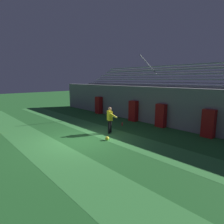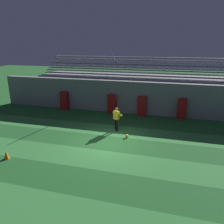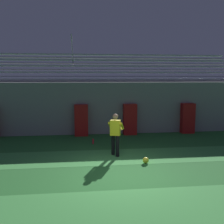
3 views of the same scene
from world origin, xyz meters
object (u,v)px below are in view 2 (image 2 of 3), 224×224
soccer_ball (127,136)px  traffic_cone (6,155)px  padding_pillar_gate_left (112,104)px  goalkeeper (117,117)px  padding_pillar_far_right (182,109)px  padding_pillar_gate_right (142,106)px  water_bottle (112,119)px  padding_pillar_far_left (64,101)px

soccer_ball → traffic_cone: (-5.67, -4.36, 0.10)m
padding_pillar_gate_left → goalkeeper: size_ratio=0.99×
padding_pillar_far_right → soccer_ball: size_ratio=7.50×
padding_pillar_gate_right → water_bottle: 2.84m
padding_pillar_far_right → water_bottle: size_ratio=6.87×
padding_pillar_gate_left → goalkeeper: bearing=-70.2°
water_bottle → traffic_cone: bearing=-118.1°
padding_pillar_gate_left → soccer_ball: (2.30, -4.77, -0.71)m
traffic_cone → padding_pillar_gate_right: bearing=56.8°
padding_pillar_gate_left → padding_pillar_far_left: size_ratio=1.00×
padding_pillar_far_left → water_bottle: size_ratio=6.87×
soccer_ball → padding_pillar_gate_right: bearing=86.4°
padding_pillar_far_right → water_bottle: padding_pillar_far_right is taller
water_bottle → padding_pillar_far_left: bearing=160.3°
soccer_ball → padding_pillar_far_right: bearing=53.5°
padding_pillar_far_left → soccer_ball: bearing=-34.9°
padding_pillar_far_left → water_bottle: (5.09, -1.82, -0.70)m
padding_pillar_gate_left → traffic_cone: 9.75m
goalkeeper → padding_pillar_gate_left: bearing=109.8°
padding_pillar_gate_left → water_bottle: 2.02m
padding_pillar_gate_right → soccer_ball: size_ratio=7.50×
soccer_ball → padding_pillar_far_left: bearing=145.1°
padding_pillar_far_right → padding_pillar_far_left: bearing=180.0°
padding_pillar_far_right → goalkeeper: size_ratio=0.99×
padding_pillar_far_left → padding_pillar_gate_left: bearing=0.0°
traffic_cone → soccer_ball: bearing=37.6°
padding_pillar_gate_right → padding_pillar_far_right: 3.23m
padding_pillar_gate_right → padding_pillar_far_right: (3.23, 0.00, 0.00)m
soccer_ball → traffic_cone: 7.15m
traffic_cone → goalkeeper: bearing=49.1°
traffic_cone → padding_pillar_far_left: bearing=97.4°
goalkeeper → padding_pillar_far_left: bearing=147.8°
padding_pillar_far_left → soccer_ball: (6.85, -4.77, -0.71)m
padding_pillar_gate_right → padding_pillar_gate_left: bearing=180.0°
padding_pillar_far_right → soccer_ball: padding_pillar_far_right is taller
padding_pillar_gate_right → water_bottle: size_ratio=6.87×
padding_pillar_far_left → traffic_cone: 9.23m
padding_pillar_far_right → water_bottle: bearing=-161.0°
padding_pillar_far_right → traffic_cone: (-9.20, -9.13, -0.61)m
padding_pillar_far_left → padding_pillar_far_right: bearing=0.0°
padding_pillar_far_right → water_bottle: (-5.29, -1.82, -0.70)m
soccer_ball → water_bottle: bearing=120.8°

